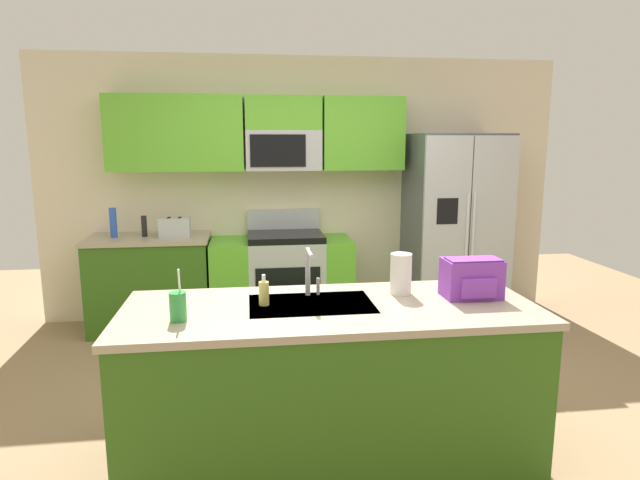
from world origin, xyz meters
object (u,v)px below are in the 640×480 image
at_px(refrigerator, 455,228).
at_px(backpack, 472,277).
at_px(paper_towel_roll, 401,274).
at_px(range_oven, 282,279).
at_px(sink_faucet, 309,268).
at_px(drink_cup_green, 178,306).
at_px(bottle_blue, 113,223).
at_px(pepper_mill, 144,226).
at_px(toaster, 175,227).
at_px(soap_dispenser, 264,293).

relative_size(refrigerator, backpack, 5.78).
bearing_deg(paper_towel_roll, range_oven, 104.44).
relative_size(refrigerator, sink_faucet, 6.56).
bearing_deg(drink_cup_green, range_oven, 74.97).
relative_size(bottle_blue, backpack, 0.86).
distance_m(pepper_mill, backpack, 3.19).
distance_m(refrigerator, toaster, 2.72).
relative_size(sink_faucet, soap_dispenser, 1.66).
bearing_deg(drink_cup_green, toaster, 97.54).
height_order(sink_faucet, backpack, sink_faucet).
xyz_separation_m(refrigerator, drink_cup_green, (-2.39, -2.43, 0.05)).
xyz_separation_m(bottle_blue, drink_cup_green, (0.88, -2.49, -0.06)).
height_order(toaster, pepper_mill, pepper_mill).
distance_m(pepper_mill, soap_dispenser, 2.51).
bearing_deg(range_oven, bottle_blue, -179.54).
xyz_separation_m(range_oven, backpack, (0.94, -2.30, 0.57)).
distance_m(refrigerator, sink_faucet, 2.69).
xyz_separation_m(bottle_blue, sink_faucet, (1.58, -2.15, 0.03)).
bearing_deg(drink_cup_green, backpack, 7.06).
height_order(bottle_blue, backpack, bottle_blue).
relative_size(pepper_mill, bottle_blue, 0.71).
bearing_deg(refrigerator, drink_cup_green, -134.59).
xyz_separation_m(refrigerator, backpack, (-0.78, -2.23, 0.09)).
bearing_deg(paper_towel_roll, soap_dispenser, -171.95).
distance_m(pepper_mill, drink_cup_green, 2.57).
xyz_separation_m(sink_faucet, paper_towel_roll, (0.54, -0.02, -0.05)).
bearing_deg(pepper_mill, drink_cup_green, -76.31).
distance_m(drink_cup_green, soap_dispenser, 0.48).
height_order(range_oven, sink_faucet, sink_faucet).
relative_size(toaster, bottle_blue, 1.02).
relative_size(pepper_mill, sink_faucet, 0.69).
bearing_deg(sink_faucet, pepper_mill, 121.15).
height_order(pepper_mill, drink_cup_green, drink_cup_green).
bearing_deg(backpack, sink_faucet, 171.39).
bearing_deg(range_oven, backpack, -67.71).
relative_size(refrigerator, paper_towel_roll, 7.71).
height_order(range_oven, drink_cup_green, drink_cup_green).
bearing_deg(toaster, drink_cup_green, -82.46).
relative_size(range_oven, pepper_mill, 6.97).
xyz_separation_m(range_oven, sink_faucet, (0.03, -2.16, 0.62)).
height_order(drink_cup_green, paper_towel_roll, drink_cup_green).
relative_size(drink_cup_green, backpack, 0.83).
xyz_separation_m(pepper_mill, drink_cup_green, (0.61, -2.50, -0.02)).
xyz_separation_m(bottle_blue, backpack, (2.49, -2.29, -0.02)).
height_order(bottle_blue, sink_faucet, sink_faucet).
bearing_deg(pepper_mill, soap_dispenser, -65.57).
relative_size(refrigerator, bottle_blue, 6.72).
relative_size(range_oven, toaster, 4.86).
bearing_deg(bottle_blue, pepper_mill, 2.07).
distance_m(toaster, pepper_mill, 0.29).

